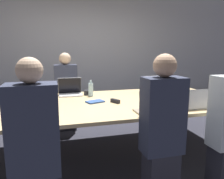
{
  "coord_description": "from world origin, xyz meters",
  "views": [
    {
      "loc": [
        -0.67,
        -2.86,
        1.45
      ],
      "look_at": [
        0.15,
        0.1,
        0.9
      ],
      "focal_mm": 35.0,
      "sensor_mm": 36.0,
      "label": 1
    }
  ],
  "objects_px": {
    "person_near_left": "(35,147)",
    "laptop_far_right": "(154,87)",
    "cup_near_left": "(9,116)",
    "laptop_near_midright": "(151,107)",
    "laptop_far_midleft": "(70,90)",
    "cup_near_right": "(174,105)",
    "person_far_midleft": "(66,93)",
    "stapler": "(115,101)",
    "bottle_far_midleft": "(91,89)",
    "laptop_near_right": "(196,103)",
    "bottle_near_left": "(11,108)",
    "cup_near_midright": "(169,106)",
    "person_near_midright": "(162,128)",
    "laptop_near_left": "(36,113)",
    "bottle_far_right": "(173,86)",
    "cup_far_midleft": "(87,93)"
  },
  "relations": [
    {
      "from": "cup_near_left",
      "to": "laptop_near_midright",
      "type": "distance_m",
      "value": 1.5
    },
    {
      "from": "laptop_far_midleft",
      "to": "cup_near_right",
      "type": "xyz_separation_m",
      "value": [
        1.16,
        -1.18,
        -0.03
      ]
    },
    {
      "from": "laptop_far_right",
      "to": "cup_near_right",
      "type": "relative_size",
      "value": 3.62
    },
    {
      "from": "person_near_left",
      "to": "laptop_far_midleft",
      "type": "relative_size",
      "value": 3.88
    },
    {
      "from": "laptop_near_right",
      "to": "stapler",
      "type": "relative_size",
      "value": 2.19
    },
    {
      "from": "cup_near_left",
      "to": "cup_near_right",
      "type": "height_order",
      "value": "cup_near_left"
    },
    {
      "from": "bottle_far_midleft",
      "to": "laptop_near_right",
      "type": "relative_size",
      "value": 0.74
    },
    {
      "from": "laptop_near_midright",
      "to": "bottle_near_left",
      "type": "bearing_deg",
      "value": -8.71
    },
    {
      "from": "laptop_far_midleft",
      "to": "laptop_near_right",
      "type": "height_order",
      "value": "laptop_far_midleft"
    },
    {
      "from": "laptop_near_right",
      "to": "cup_near_right",
      "type": "xyz_separation_m",
      "value": [
        -0.26,
        0.06,
        -0.02
      ]
    },
    {
      "from": "laptop_near_midright",
      "to": "cup_far_midleft",
      "type": "xyz_separation_m",
      "value": [
        -0.54,
        1.23,
        -0.04
      ]
    },
    {
      "from": "laptop_near_midright",
      "to": "cup_near_right",
      "type": "relative_size",
      "value": 3.43
    },
    {
      "from": "cup_far_midleft",
      "to": "cup_near_right",
      "type": "bearing_deg",
      "value": -50.81
    },
    {
      "from": "person_near_midright",
      "to": "cup_near_midright",
      "type": "height_order",
      "value": "person_near_midright"
    },
    {
      "from": "laptop_near_midright",
      "to": "person_far_midleft",
      "type": "xyz_separation_m",
      "value": [
        -0.83,
        1.82,
        -0.14
      ]
    },
    {
      "from": "cup_near_midright",
      "to": "person_far_midleft",
      "type": "xyz_separation_m",
      "value": [
        -1.1,
        1.74,
        -0.11
      ]
    },
    {
      "from": "bottle_near_left",
      "to": "bottle_far_midleft",
      "type": "relative_size",
      "value": 1.06
    },
    {
      "from": "cup_far_midleft",
      "to": "person_near_midright",
      "type": "bearing_deg",
      "value": -71.96
    },
    {
      "from": "person_far_midleft",
      "to": "stapler",
      "type": "bearing_deg",
      "value": -64.61
    },
    {
      "from": "person_far_midleft",
      "to": "stapler",
      "type": "height_order",
      "value": "person_far_midleft"
    },
    {
      "from": "laptop_near_midright",
      "to": "laptop_near_right",
      "type": "relative_size",
      "value": 0.97
    },
    {
      "from": "laptop_far_midleft",
      "to": "person_far_midleft",
      "type": "distance_m",
      "value": 0.54
    },
    {
      "from": "person_far_midleft",
      "to": "laptop_near_right",
      "type": "relative_size",
      "value": 4.21
    },
    {
      "from": "person_near_midright",
      "to": "stapler",
      "type": "height_order",
      "value": "person_near_midright"
    },
    {
      "from": "person_near_left",
      "to": "bottle_far_right",
      "type": "xyz_separation_m",
      "value": [
        2.17,
        1.56,
        0.16
      ]
    },
    {
      "from": "bottle_near_left",
      "to": "laptop_near_left",
      "type": "bearing_deg",
      "value": -25.53
    },
    {
      "from": "person_near_midright",
      "to": "cup_far_midleft",
      "type": "height_order",
      "value": "person_near_midright"
    },
    {
      "from": "cup_near_left",
      "to": "laptop_near_right",
      "type": "relative_size",
      "value": 0.31
    },
    {
      "from": "person_near_left",
      "to": "bottle_far_midleft",
      "type": "bearing_deg",
      "value": -115.34
    },
    {
      "from": "cup_near_midright",
      "to": "laptop_far_midleft",
      "type": "relative_size",
      "value": 0.27
    },
    {
      "from": "cup_near_left",
      "to": "laptop_near_midright",
      "type": "relative_size",
      "value": 0.32
    },
    {
      "from": "person_near_left",
      "to": "laptop_near_midright",
      "type": "distance_m",
      "value": 1.3
    },
    {
      "from": "person_near_left",
      "to": "laptop_far_midleft",
      "type": "height_order",
      "value": "person_near_left"
    },
    {
      "from": "bottle_near_left",
      "to": "bottle_far_midleft",
      "type": "distance_m",
      "value": 1.34
    },
    {
      "from": "laptop_far_midleft",
      "to": "stapler",
      "type": "relative_size",
      "value": 2.37
    },
    {
      "from": "cup_near_right",
      "to": "person_near_midright",
      "type": "bearing_deg",
      "value": -131.74
    },
    {
      "from": "laptop_near_left",
      "to": "laptop_far_right",
      "type": "xyz_separation_m",
      "value": [
        1.88,
        1.17,
        0.0
      ]
    },
    {
      "from": "person_near_left",
      "to": "laptop_far_right",
      "type": "relative_size",
      "value": 4.11
    },
    {
      "from": "laptop_far_midleft",
      "to": "bottle_far_midleft",
      "type": "distance_m",
      "value": 0.35
    },
    {
      "from": "bottle_far_midleft",
      "to": "laptop_far_midleft",
      "type": "bearing_deg",
      "value": 150.12
    },
    {
      "from": "person_near_midright",
      "to": "cup_near_midright",
      "type": "relative_size",
      "value": 14.77
    },
    {
      "from": "laptop_near_left",
      "to": "person_near_left",
      "type": "bearing_deg",
      "value": 91.03
    },
    {
      "from": "bottle_near_left",
      "to": "cup_near_midright",
      "type": "distance_m",
      "value": 1.77
    },
    {
      "from": "bottle_far_midleft",
      "to": "laptop_near_right",
      "type": "xyz_separation_m",
      "value": [
        1.11,
        -1.07,
        -0.04
      ]
    },
    {
      "from": "person_near_midright",
      "to": "stapler",
      "type": "distance_m",
      "value": 0.95
    },
    {
      "from": "person_near_midright",
      "to": "person_far_midleft",
      "type": "distance_m",
      "value": 2.29
    },
    {
      "from": "bottle_near_left",
      "to": "person_far_midleft",
      "type": "height_order",
      "value": "person_far_midleft"
    },
    {
      "from": "laptop_far_right",
      "to": "bottle_near_left",
      "type": "bearing_deg",
      "value": -153.89
    },
    {
      "from": "laptop_near_midright",
      "to": "cup_near_right",
      "type": "height_order",
      "value": "laptop_near_midright"
    },
    {
      "from": "person_near_midright",
      "to": "cup_near_left",
      "type": "bearing_deg",
      "value": -18.0
    }
  ]
}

